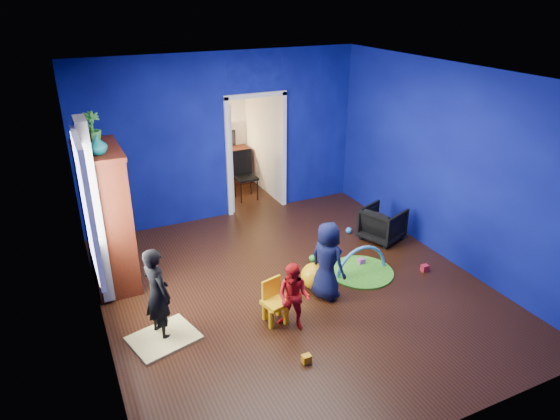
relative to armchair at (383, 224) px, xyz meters
name	(u,v)px	position (x,y,z in m)	size (l,w,h in m)	color
floor	(294,288)	(-1.98, -0.72, -0.28)	(5.00, 5.50, 0.01)	black
ceiling	(297,75)	(-1.98, -0.72, 2.62)	(5.00, 5.50, 0.01)	white
wall_back	(224,138)	(-1.98, 2.03, 1.17)	(5.00, 0.02, 2.90)	#090D65
wall_front	(448,305)	(-1.98, -3.47, 1.17)	(5.00, 0.02, 2.90)	#090D65
wall_left	(89,229)	(-4.48, -0.72, 1.17)	(0.02, 5.50, 2.90)	#090D65
wall_right	(447,165)	(0.52, -0.72, 1.17)	(0.02, 5.50, 2.90)	#090D65
alcove	(239,133)	(-1.38, 2.91, 0.97)	(1.00, 1.75, 2.50)	silver
armchair	(383,224)	(0.00, 0.00, 0.00)	(0.60, 0.62, 0.56)	black
child_black	(157,293)	(-3.88, -0.93, 0.30)	(0.43, 0.28, 1.17)	black
child_navy	(327,261)	(-1.68, -1.06, 0.26)	(0.53, 0.35, 1.09)	#0F1339
toddler_red	(294,297)	(-2.38, -1.48, 0.15)	(0.42, 0.33, 0.87)	red
vase	(97,145)	(-4.19, 0.28, 1.80)	(0.23, 0.23, 0.24)	#0D666F
potted_plant	(91,128)	(-4.19, 0.80, 1.89)	(0.23, 0.23, 0.41)	#318731
tv_armoire	(107,218)	(-4.19, 0.58, 0.70)	(0.58, 1.14, 1.96)	#390D09
crt_tv	(109,214)	(-4.15, 0.58, 0.74)	(0.46, 0.70, 0.54)	silver
yellow_blanket	(164,338)	(-3.88, -1.03, -0.27)	(0.75, 0.60, 0.03)	#F2E07A
hopper_ball	(314,276)	(-1.73, -0.81, -0.10)	(0.37, 0.37, 0.37)	yellow
kid_chair	(275,304)	(-2.53, -1.28, -0.03)	(0.28, 0.28, 0.50)	yellow
play_mat	(361,272)	(-0.90, -0.76, -0.27)	(0.94, 0.94, 0.03)	green
toy_arch	(361,271)	(-0.90, -0.76, -0.26)	(0.84, 0.84, 0.05)	#3F8CD8
window_left	(86,208)	(-4.47, -0.37, 1.27)	(0.03, 0.95, 1.55)	white
curtain	(95,212)	(-4.35, 0.18, 0.97)	(0.14, 0.42, 2.40)	slate
doorway	(256,156)	(-1.38, 2.03, 0.77)	(1.16, 0.10, 2.10)	white
study_desk	(229,166)	(-1.38, 3.54, 0.09)	(0.88, 0.44, 0.75)	#3D140A
desk_monitor	(226,138)	(-1.38, 3.66, 0.67)	(0.40, 0.05, 0.32)	black
desk_lamp	(214,142)	(-1.66, 3.60, 0.65)	(0.14, 0.14, 0.14)	#FFD88C
folding_chair	(246,177)	(-1.38, 2.58, 0.18)	(0.40, 0.40, 0.92)	black
book_shelf	(224,87)	(-1.38, 3.65, 1.74)	(0.88, 0.24, 0.04)	white
toy_0	(425,268)	(-0.03, -1.12, -0.23)	(0.10, 0.08, 0.10)	red
toy_1	(349,230)	(-0.37, 0.42, -0.23)	(0.11, 0.11, 0.11)	#2881E8
toy_2	(307,359)	(-2.54, -2.12, -0.23)	(0.10, 0.08, 0.10)	orange
toy_3	(313,258)	(-1.39, -0.16, -0.23)	(0.11, 0.11, 0.11)	green
toy_4	(361,262)	(-0.77, -0.56, -0.23)	(0.10, 0.08, 0.10)	#C94BBD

